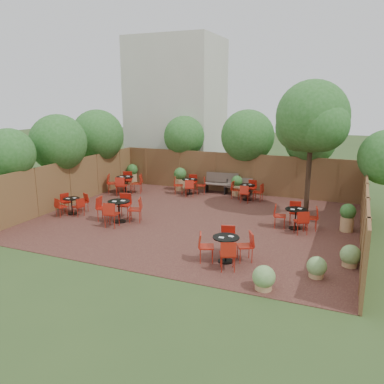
% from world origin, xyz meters
% --- Properties ---
extents(ground, '(80.00, 80.00, 0.00)m').
position_xyz_m(ground, '(0.00, 0.00, 0.00)').
color(ground, '#354F23').
rests_on(ground, ground).
extents(courtyard_paving, '(12.00, 10.00, 0.02)m').
position_xyz_m(courtyard_paving, '(0.00, 0.00, 0.01)').
color(courtyard_paving, '#371816').
rests_on(courtyard_paving, ground).
extents(fence_back, '(12.00, 0.08, 2.00)m').
position_xyz_m(fence_back, '(0.00, 5.00, 1.00)').
color(fence_back, brown).
rests_on(fence_back, ground).
extents(fence_left, '(0.08, 10.00, 2.00)m').
position_xyz_m(fence_left, '(-6.00, 0.00, 1.00)').
color(fence_left, brown).
rests_on(fence_left, ground).
extents(fence_right, '(0.08, 10.00, 2.00)m').
position_xyz_m(fence_right, '(6.00, 0.00, 1.00)').
color(fence_right, brown).
rests_on(fence_right, ground).
extents(neighbour_building, '(5.00, 4.00, 8.00)m').
position_xyz_m(neighbour_building, '(-4.50, 8.00, 4.00)').
color(neighbour_building, beige).
rests_on(neighbour_building, ground).
extents(overhang_foliage, '(15.51, 10.48, 2.65)m').
position_xyz_m(overhang_foliage, '(-2.07, 3.22, 2.72)').
color(overhang_foliage, '#265F1E').
rests_on(overhang_foliage, ground).
extents(courtyard_tree, '(2.91, 2.83, 5.36)m').
position_xyz_m(courtyard_tree, '(3.87, 2.46, 3.81)').
color(courtyard_tree, black).
rests_on(courtyard_tree, courtyard_paving).
extents(park_bench_left, '(1.67, 0.69, 1.01)m').
position_xyz_m(park_bench_left, '(-0.51, 4.63, 0.54)').
color(park_bench_left, brown).
rests_on(park_bench_left, courtyard_paving).
extents(park_bench_right, '(1.36, 0.47, 0.84)m').
position_xyz_m(park_bench_right, '(0.38, 4.62, 0.45)').
color(park_bench_right, brown).
rests_on(park_bench_right, courtyard_paving).
extents(bistro_tables, '(10.36, 8.75, 0.96)m').
position_xyz_m(bistro_tables, '(-1.12, 0.68, 0.47)').
color(bistro_tables, black).
rests_on(bistro_tables, courtyard_paving).
extents(planters, '(11.73, 4.32, 1.17)m').
position_xyz_m(planters, '(-1.21, 3.73, 0.61)').
color(planters, tan).
rests_on(planters, courtyard_paving).
extents(low_shrubs, '(2.53, 2.91, 0.63)m').
position_xyz_m(low_shrubs, '(4.78, -3.43, 0.31)').
color(low_shrubs, tan).
rests_on(low_shrubs, courtyard_paving).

